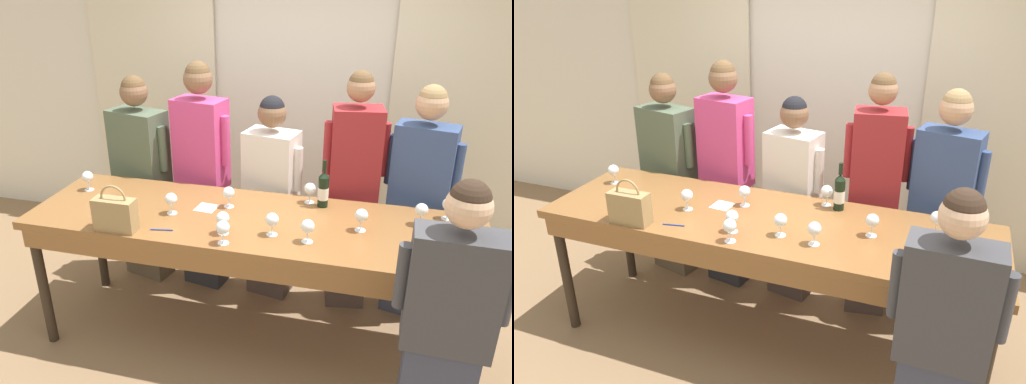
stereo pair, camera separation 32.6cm
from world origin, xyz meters
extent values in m
plane|color=#846647|center=(0.00, 0.00, 0.00)|extent=(18.00, 18.00, 0.00)
cube|color=silver|center=(0.00, 1.71, 1.40)|extent=(12.00, 0.06, 2.80)
cube|color=beige|center=(-1.43, 1.65, 1.34)|extent=(1.25, 0.03, 2.69)
cube|color=beige|center=(1.43, 1.65, 1.34)|extent=(1.25, 0.03, 2.69)
cube|color=brown|center=(0.00, 0.00, 0.96)|extent=(2.97, 0.88, 0.05)
cube|color=brown|center=(0.00, -0.43, 0.88)|extent=(2.85, 0.03, 0.12)
cylinder|color=#2D2319|center=(-1.41, -0.37, 0.47)|extent=(0.07, 0.07, 0.94)
cylinder|color=#2D2319|center=(1.41, -0.37, 0.47)|extent=(0.07, 0.07, 0.94)
cylinder|color=#2D2319|center=(-1.41, 0.37, 0.47)|extent=(0.07, 0.07, 0.94)
cylinder|color=#2D2319|center=(1.41, 0.37, 0.47)|extent=(0.07, 0.07, 0.94)
cylinder|color=black|center=(0.42, 0.30, 1.10)|extent=(0.07, 0.07, 0.21)
cone|color=black|center=(0.42, 0.30, 1.23)|extent=(0.07, 0.07, 0.04)
cylinder|color=black|center=(0.42, 0.30, 1.29)|extent=(0.03, 0.03, 0.08)
cylinder|color=white|center=(0.42, 0.30, 1.09)|extent=(0.07, 0.07, 0.09)
cube|color=#997A4C|center=(-0.78, -0.36, 1.10)|extent=(0.26, 0.11, 0.21)
torus|color=#997A4C|center=(-0.78, -0.36, 1.21)|extent=(0.17, 0.01, 0.17)
cylinder|color=white|center=(0.17, -0.19, 0.99)|extent=(0.07, 0.07, 0.00)
cylinder|color=white|center=(0.17, -0.19, 1.03)|extent=(0.01, 0.01, 0.07)
sphere|color=white|center=(0.17, -0.19, 1.10)|extent=(0.08, 0.08, 0.08)
cylinder|color=white|center=(1.22, 0.31, 0.99)|extent=(0.07, 0.07, 0.00)
cylinder|color=white|center=(1.22, 0.31, 1.03)|extent=(0.01, 0.01, 0.07)
sphere|color=white|center=(1.22, 0.31, 1.10)|extent=(0.08, 0.08, 0.08)
sphere|color=maroon|center=(1.22, 0.31, 1.09)|extent=(0.05, 0.05, 0.05)
cylinder|color=white|center=(-1.29, 0.14, 0.99)|extent=(0.07, 0.07, 0.00)
cylinder|color=white|center=(-1.29, 0.14, 1.03)|extent=(0.01, 0.01, 0.07)
sphere|color=white|center=(-1.29, 0.14, 1.10)|extent=(0.08, 0.08, 0.08)
cylinder|color=white|center=(1.05, 0.18, 0.99)|extent=(0.07, 0.07, 0.00)
cylinder|color=white|center=(1.05, 0.18, 1.03)|extent=(0.01, 0.01, 0.07)
sphere|color=white|center=(1.05, 0.18, 1.10)|extent=(0.08, 0.08, 0.08)
sphere|color=maroon|center=(1.05, 0.18, 1.09)|extent=(0.05, 0.05, 0.05)
cylinder|color=white|center=(0.69, 0.01, 0.99)|extent=(0.07, 0.07, 0.00)
cylinder|color=white|center=(0.69, 0.01, 1.03)|extent=(0.01, 0.01, 0.07)
sphere|color=white|center=(0.69, 0.01, 1.10)|extent=(0.08, 0.08, 0.08)
sphere|color=maroon|center=(0.69, 0.01, 1.09)|extent=(0.05, 0.05, 0.05)
cylinder|color=white|center=(-0.20, 0.13, 0.99)|extent=(0.07, 0.07, 0.00)
cylinder|color=white|center=(-0.20, 0.13, 1.03)|extent=(0.01, 0.01, 0.07)
sphere|color=white|center=(-0.20, 0.13, 1.10)|extent=(0.08, 0.08, 0.08)
cylinder|color=white|center=(1.18, -0.28, 0.99)|extent=(0.07, 0.07, 0.00)
cylinder|color=white|center=(1.18, -0.28, 1.03)|extent=(0.01, 0.01, 0.07)
sphere|color=white|center=(1.18, -0.28, 1.10)|extent=(0.08, 0.08, 0.08)
cylinder|color=white|center=(-0.08, -0.36, 0.99)|extent=(0.07, 0.07, 0.00)
cylinder|color=white|center=(-0.08, -0.36, 1.03)|extent=(0.01, 0.01, 0.07)
sphere|color=white|center=(-0.08, -0.36, 1.10)|extent=(0.08, 0.08, 0.08)
cylinder|color=white|center=(0.32, 0.33, 0.99)|extent=(0.07, 0.07, 0.00)
cylinder|color=white|center=(0.32, 0.33, 1.03)|extent=(0.01, 0.01, 0.07)
sphere|color=white|center=(0.32, 0.33, 1.10)|extent=(0.08, 0.08, 0.08)
cylinder|color=white|center=(0.39, -0.22, 0.99)|extent=(0.07, 0.07, 0.00)
cylinder|color=white|center=(0.39, -0.22, 1.03)|extent=(0.01, 0.01, 0.07)
sphere|color=white|center=(0.39, -0.22, 1.10)|extent=(0.08, 0.08, 0.08)
sphere|color=maroon|center=(0.39, -0.22, 1.09)|extent=(0.05, 0.05, 0.05)
cylinder|color=white|center=(-0.12, -0.25, 0.99)|extent=(0.07, 0.07, 0.00)
cylinder|color=white|center=(-0.12, -0.25, 1.03)|extent=(0.01, 0.01, 0.07)
sphere|color=white|center=(-0.12, -0.25, 1.10)|extent=(0.08, 0.08, 0.08)
cylinder|color=white|center=(-0.54, -0.06, 0.99)|extent=(0.07, 0.07, 0.00)
cylinder|color=white|center=(-0.54, -0.06, 1.03)|extent=(0.01, 0.01, 0.07)
sphere|color=white|center=(-0.54, -0.06, 1.10)|extent=(0.08, 0.08, 0.08)
cube|color=white|center=(-0.34, 0.07, 0.99)|extent=(0.15, 0.15, 0.00)
cylinder|color=#193399|center=(-0.50, -0.30, 1.00)|extent=(0.14, 0.03, 0.01)
cube|color=brown|center=(-1.12, 0.65, 0.41)|extent=(0.42, 0.30, 0.82)
cube|color=#4C5B47|center=(-1.12, 0.65, 1.15)|extent=(0.49, 0.35, 0.65)
sphere|color=brown|center=(-1.12, 0.65, 1.62)|extent=(0.22, 0.22, 0.22)
sphere|color=brown|center=(-1.12, 0.65, 1.65)|extent=(0.19, 0.19, 0.19)
cylinder|color=#4C5B47|center=(-0.89, 0.60, 1.20)|extent=(0.08, 0.08, 0.36)
cylinder|color=#4C5B47|center=(-1.36, 0.71, 1.20)|extent=(0.08, 0.08, 0.36)
cube|color=#28282D|center=(-0.59, 0.65, 0.45)|extent=(0.36, 0.26, 0.89)
cube|color=#C63D7A|center=(-0.59, 0.65, 1.24)|extent=(0.42, 0.31, 0.71)
sphere|color=brown|center=(-0.59, 0.65, 1.74)|extent=(0.22, 0.22, 0.22)
sphere|color=brown|center=(-0.59, 0.65, 1.78)|extent=(0.19, 0.19, 0.19)
cylinder|color=#C63D7A|center=(-0.38, 0.62, 1.30)|extent=(0.08, 0.08, 0.39)
cylinder|color=#C63D7A|center=(-0.80, 0.69, 1.30)|extent=(0.08, 0.08, 0.39)
cube|color=#473833|center=(-0.03, 0.65, 0.39)|extent=(0.37, 0.28, 0.77)
cube|color=silver|center=(-0.03, 0.65, 1.08)|extent=(0.43, 0.33, 0.61)
sphere|color=brown|center=(-0.03, 0.65, 1.52)|extent=(0.21, 0.21, 0.21)
sphere|color=black|center=(-0.03, 0.65, 1.56)|extent=(0.19, 0.19, 0.19)
cylinder|color=silver|center=(0.18, 0.61, 1.12)|extent=(0.08, 0.08, 0.34)
cylinder|color=silver|center=(-0.24, 0.69, 1.12)|extent=(0.08, 0.08, 0.34)
cube|color=#473833|center=(0.59, 0.65, 0.45)|extent=(0.33, 0.26, 0.90)
cube|color=maroon|center=(0.59, 0.65, 1.25)|extent=(0.39, 0.31, 0.71)
sphere|color=#9E7051|center=(0.59, 0.65, 1.74)|extent=(0.20, 0.20, 0.20)
sphere|color=brown|center=(0.59, 0.65, 1.78)|extent=(0.17, 0.17, 0.17)
cylinder|color=maroon|center=(0.79, 0.68, 1.30)|extent=(0.08, 0.08, 0.39)
cylinder|color=maroon|center=(0.40, 0.62, 1.30)|extent=(0.08, 0.08, 0.39)
cube|color=#383D51|center=(1.06, 0.65, 0.42)|extent=(0.38, 0.27, 0.85)
cube|color=#334775|center=(1.06, 0.65, 1.18)|extent=(0.45, 0.31, 0.67)
sphere|color=tan|center=(1.06, 0.65, 1.66)|extent=(0.22, 0.22, 0.22)
sphere|color=#93754C|center=(1.06, 0.65, 1.70)|extent=(0.19, 0.19, 0.19)
cylinder|color=#334775|center=(1.28, 0.60, 1.23)|extent=(0.08, 0.08, 0.37)
cylinder|color=#334775|center=(0.84, 0.71, 1.23)|extent=(0.08, 0.08, 0.37)
cube|color=#3D3D42|center=(1.15, -0.69, 1.09)|extent=(0.42, 0.22, 0.62)
sphere|color=#DBAD89|center=(1.15, -0.69, 1.53)|extent=(0.20, 0.20, 0.20)
sphere|color=#332319|center=(1.15, -0.69, 1.57)|extent=(0.18, 0.18, 0.18)
cylinder|color=#3D3D42|center=(0.92, -0.69, 1.14)|extent=(0.07, 0.07, 0.34)
cylinder|color=#3D3D42|center=(1.38, -0.70, 1.14)|extent=(0.07, 0.07, 0.34)
camera|label=1|loc=(0.75, -2.81, 2.46)|focal=35.00mm
camera|label=2|loc=(1.06, -2.71, 2.46)|focal=35.00mm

